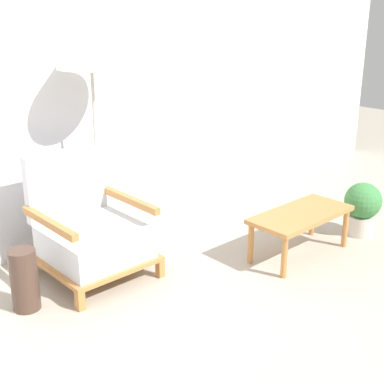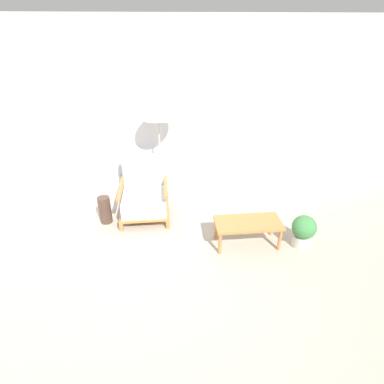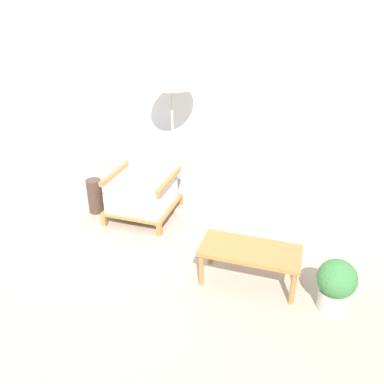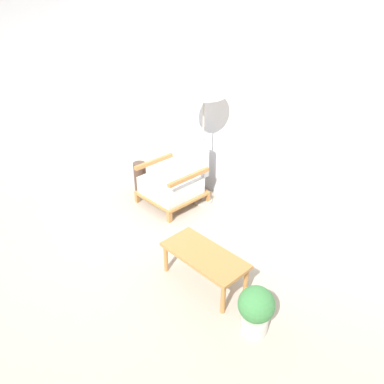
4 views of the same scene
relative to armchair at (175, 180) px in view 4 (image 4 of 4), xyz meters
The scene contains 8 objects.
ground_plane 1.56m from the armchair, 73.39° to the right, with size 14.00×14.00×0.00m, color #A89E8E.
wall_back 1.26m from the armchair, 53.48° to the left, with size 8.00×0.06×2.70m.
wall_left 2.64m from the armchair, 156.70° to the right, with size 0.06×8.00×2.70m.
armchair is the anchor object (origin of this frame).
floor_lamp 1.27m from the armchair, 44.75° to the left, with size 0.50×0.50×1.74m.
coffee_table 1.60m from the armchair, 31.46° to the right, with size 0.86×0.40×0.35m.
vase 0.60m from the armchair, 166.33° to the right, with size 0.17×0.17×0.41m, color #473328.
potted_plant 2.27m from the armchair, 24.58° to the right, with size 0.31×0.31×0.45m.
Camera 4 is at (2.84, -1.39, 2.62)m, focal length 35.00 mm.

